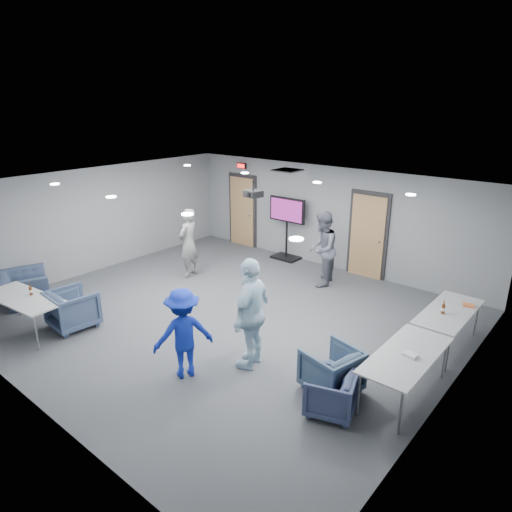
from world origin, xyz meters
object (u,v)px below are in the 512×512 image
Objects in this scene: chair_front_a at (73,309)px; table_front_left at (23,299)px; person_a at (189,243)px; tv_stand at (287,225)px; bottle_front at (31,291)px; person_c at (252,313)px; table_right_a at (449,313)px; person_b at (322,249)px; bottle_right at (443,309)px; projector at (253,193)px; chair_right_b at (331,370)px; chair_front_b at (25,288)px; table_right_b at (406,356)px; person_d at (183,333)px; chair_right_c at (331,393)px.

chair_front_a reaches higher than table_front_left.
person_a is 1.00× the size of tv_stand.
table_front_left is at bearing -95.96° from bottle_front.
person_a is at bearing 87.53° from bottle_front.
table_right_a is (2.35, 2.72, -0.28)m from person_c.
bottle_front is (-0.17, -3.93, -0.06)m from person_a.
person_b is at bearing -112.60° from chair_front_a.
bottle_right is at bearing 122.67° from person_c.
tv_stand is at bearing 120.12° from projector.
chair_right_b is 7.11m from chair_front_b.
table_right_b is at bearing 68.68° from person_a.
person_d is at bearing -69.39° from tv_stand.
table_front_left is at bearing -45.60° from person_d.
tv_stand reaches higher than table_front_left.
table_right_a reaches higher than chair_front_b.
person_c is at bearing 173.95° from person_d.
chair_front_b is at bearing -60.20° from person_b.
bottle_right is at bearing 1.84° from table_right_b.
chair_right_c is 2.90× the size of bottle_front.
table_right_b is at bearing -143.43° from chair_front_b.
person_c reaches higher than chair_front_a.
bottle_right is (-0.06, -0.19, 0.14)m from table_right_a.
chair_right_b is at bearing -21.79° from projector.
table_front_left is at bearing 57.99° from chair_front_a.
person_a is 2.22× the size of chair_right_b.
chair_right_c is 6.07m from table_front_left.
person_c is 7.84× the size of bottle_right.
tv_stand is at bearing 52.16° from table_right_b.
chair_front_b is 6.74m from tv_stand.
person_c reaches higher than chair_right_c.
chair_right_c is 1.75× the size of projector.
table_front_left is 7.66× the size of bottle_right.
tv_stand is (1.13, 2.66, 0.12)m from person_a.
bottle_front is at bearing -81.99° from person_c.
chair_front_a reaches higher than chair_front_b.
chair_right_c is 7.29m from chair_front_b.
bottle_front is at bearing 111.79° from table_right_b.
bottle_front reaches higher than table_right_a.
person_c reaches higher than chair_right_b.
person_d is 3.85× the size of projector.
chair_right_c is 6.82m from tv_stand.
chair_right_b is (2.44, -3.58, -0.55)m from person_b.
table_right_a is at bearing 149.21° from chair_right_c.
tv_stand is at bearing -92.87° from chair_front_a.
bottle_front is 4.85m from projector.
projector is at bearing -107.76° from chair_right_b.
projector is (2.11, 0.05, 1.53)m from person_a.
chair_front_b is at bearing -126.56° from projector.
table_right_b is (5.96, 2.05, 0.30)m from chair_front_a.
chair_front_a is at bearing -155.99° from chair_front_b.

